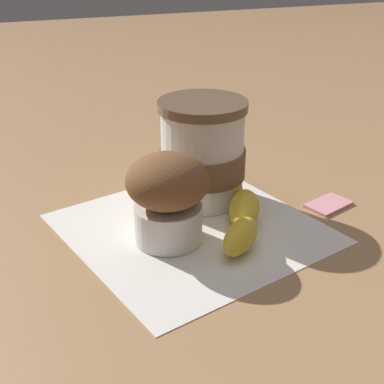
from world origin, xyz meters
TOP-DOWN VIEW (x-y plane):
  - ground_plane at (0.00, 0.00)m, footprint 3.00×3.00m
  - paper_napkin at (0.00, 0.00)m, footprint 0.29×0.29m
  - coffee_cup at (-0.06, 0.04)m, footprint 0.10×0.10m
  - muffin at (0.01, -0.03)m, footprint 0.08×0.08m
  - banana at (0.01, 0.05)m, footprint 0.16×0.09m
  - sugar_packet at (0.01, 0.16)m, footprint 0.05×0.06m

SIDE VIEW (x-z plane):
  - ground_plane at x=0.00m, z-range 0.00..0.00m
  - paper_napkin at x=0.00m, z-range 0.00..0.00m
  - sugar_packet at x=0.01m, z-range 0.00..0.01m
  - banana at x=0.01m, z-range 0.00..0.03m
  - muffin at x=0.01m, z-range 0.01..0.10m
  - coffee_cup at x=-0.06m, z-range 0.00..0.11m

